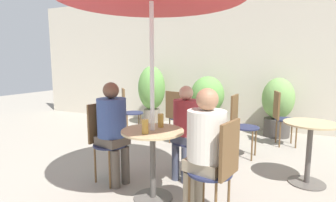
{
  "coord_description": "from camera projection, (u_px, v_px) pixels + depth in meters",
  "views": [
    {
      "loc": [
        1.34,
        -2.29,
        1.42
      ],
      "look_at": [
        0.15,
        0.45,
        0.99
      ],
      "focal_mm": 28.0,
      "sensor_mm": 36.0,
      "label": 1
    }
  ],
  "objects": [
    {
      "name": "potted_plant_1",
      "position": [
        207.0,
        99.0,
        5.54
      ],
      "size": [
        0.7,
        0.7,
        1.16
      ],
      "color": "#47423D",
      "rests_on": "ground_plane"
    },
    {
      "name": "bistro_chair_1",
      "position": [
        192.0,
        132.0,
        3.31
      ],
      "size": [
        0.41,
        0.43,
        0.95
      ],
      "rotation": [
        0.0,
        0.0,
        -0.24
      ],
      "color": "#232847",
      "rests_on": "ground_plane"
    },
    {
      "name": "bistro_chair_6",
      "position": [
        281.0,
        113.0,
        4.52
      ],
      "size": [
        0.43,
        0.41,
        0.95
      ],
      "rotation": [
        0.0,
        0.0,
        1.81
      ],
      "color": "#232847",
      "rests_on": "ground_plane"
    },
    {
      "name": "seated_person_2",
      "position": [
        113.0,
        124.0,
        3.05
      ],
      "size": [
        0.38,
        0.36,
        1.21
      ],
      "rotation": [
        0.0,
        0.0,
        1.33
      ],
      "color": "brown",
      "rests_on": "ground_plane"
    },
    {
      "name": "beer_glass_1",
      "position": [
        145.0,
        127.0,
        2.54
      ],
      "size": [
        0.07,
        0.07,
        0.14
      ],
      "color": "#B28433",
      "rests_on": "cafe_table_near"
    },
    {
      "name": "bistro_chair_2",
      "position": [
        105.0,
        135.0,
        3.16
      ],
      "size": [
        0.43,
        0.41,
        0.95
      ],
      "rotation": [
        0.0,
        0.0,
        1.33
      ],
      "color": "#232847",
      "rests_on": "ground_plane"
    },
    {
      "name": "storefront_wall",
      "position": [
        217.0,
        60.0,
        5.87
      ],
      "size": [
        10.0,
        0.06,
        3.0
      ],
      "color": "beige",
      "rests_on": "ground_plane"
    },
    {
      "name": "bistro_chair_5",
      "position": [
        128.0,
        108.0,
        5.1
      ],
      "size": [
        0.46,
        0.46,
        0.95
      ],
      "rotation": [
        0.0,
        0.0,
        2.24
      ],
      "color": "#232847",
      "rests_on": "ground_plane"
    },
    {
      "name": "cafe_table_far",
      "position": [
        310.0,
        143.0,
        3.06
      ],
      "size": [
        0.6,
        0.6,
        0.74
      ],
      "color": "#514C47",
      "rests_on": "ground_plane"
    },
    {
      "name": "cafe_table_near",
      "position": [
        153.0,
        151.0,
        2.72
      ],
      "size": [
        0.65,
        0.65,
        0.74
      ],
      "color": "#514C47",
      "rests_on": "ground_plane"
    },
    {
      "name": "potted_plant_2",
      "position": [
        278.0,
        105.0,
        5.1
      ],
      "size": [
        0.6,
        0.6,
        1.15
      ],
      "color": "#47423D",
      "rests_on": "ground_plane"
    },
    {
      "name": "bistro_chair_0",
      "position": [
        220.0,
        163.0,
        2.26
      ],
      "size": [
        0.43,
        0.41,
        0.95
      ],
      "rotation": [
        0.0,
        0.0,
        -1.81
      ],
      "color": "#232847",
      "rests_on": "ground_plane"
    },
    {
      "name": "seated_person_1",
      "position": [
        185.0,
        124.0,
        3.17
      ],
      "size": [
        0.32,
        0.35,
        1.16
      ],
      "rotation": [
        0.0,
        0.0,
        -0.24
      ],
      "color": "#42475B",
      "rests_on": "ground_plane"
    },
    {
      "name": "beer_glass_0",
      "position": [
        161.0,
        120.0,
        2.8
      ],
      "size": [
        0.06,
        0.06,
        0.15
      ],
      "color": "#B28433",
      "rests_on": "cafe_table_near"
    },
    {
      "name": "seated_person_0",
      "position": [
        205.0,
        143.0,
        2.32
      ],
      "size": [
        0.39,
        0.36,
        1.21
      ],
      "rotation": [
        0.0,
        0.0,
        4.47
      ],
      "color": "gray",
      "rests_on": "ground_plane"
    },
    {
      "name": "bistro_chair_3",
      "position": [
        177.0,
        113.0,
        4.58
      ],
      "size": [
        0.43,
        0.44,
        0.95
      ],
      "rotation": [
        0.0,
        0.0,
        2.81
      ],
      "color": "#232847",
      "rests_on": "ground_plane"
    },
    {
      "name": "ground_plane",
      "position": [
        138.0,
        197.0,
        2.81
      ],
      "size": [
        20.0,
        20.0,
        0.0
      ],
      "primitive_type": "plane",
      "color": "gray"
    },
    {
      "name": "potted_plant_0",
      "position": [
        152.0,
        91.0,
        6.05
      ],
      "size": [
        0.62,
        0.62,
        1.37
      ],
      "color": "slate",
      "rests_on": "ground_plane"
    },
    {
      "name": "bistro_chair_4",
      "position": [
        240.0,
        120.0,
        4.0
      ],
      "size": [
        0.41,
        0.4,
        0.95
      ],
      "rotation": [
        0.0,
        0.0,
        1.47
      ],
      "color": "#232847",
      "rests_on": "ground_plane"
    }
  ]
}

